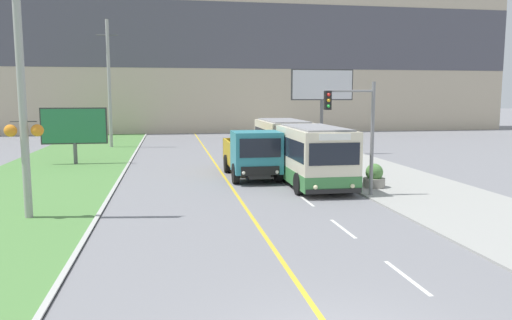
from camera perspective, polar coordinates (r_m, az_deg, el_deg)
name	(u,v)px	position (r m, az deg, el deg)	size (l,w,h in m)	color
apartment_block_background	(192,43)	(63.66, -7.38, 13.13)	(80.00, 8.04, 21.78)	#BCAD93
city_bus	(297,149)	(27.46, 4.70, 1.22)	(2.70, 12.81, 2.96)	beige
dump_truck	(253,155)	(26.38, -0.30, 0.56)	(2.50, 6.65, 2.62)	black
utility_pole_near	(21,80)	(19.59, -25.28, 8.26)	(1.80, 0.44, 10.57)	#9E9E99
utility_pole_far	(109,84)	(44.67, -16.44, 8.36)	(1.80, 0.28, 10.78)	#9E9E99
traffic_light_mast	(357,124)	(22.08, 11.48, 4.11)	(2.28, 0.32, 5.03)	slate
billboard_large	(322,89)	(38.02, 7.56, 8.09)	(4.77, 0.24, 6.39)	#59595B
billboard_small	(74,127)	(34.31, -20.07, 3.58)	(4.13, 0.24, 3.67)	#59595B
planter_round_near	(374,177)	(24.50, 13.35, -1.89)	(1.04, 1.04, 1.14)	gray
planter_round_second	(345,164)	(28.59, 10.17, -0.44)	(1.14, 1.14, 1.21)	gray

